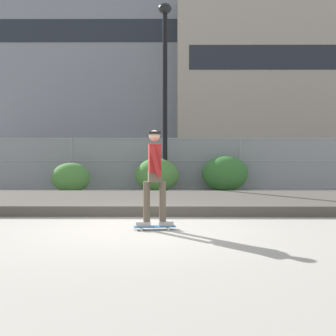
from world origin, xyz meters
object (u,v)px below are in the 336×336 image
street_lamp (165,74)px  shrub_right (225,174)px  shrub_center (157,175)px  skateboard (155,227)px  parked_car_near (36,163)px  shrub_left (71,178)px  skater (155,171)px

street_lamp → shrub_right: size_ratio=3.98×
street_lamp → shrub_center: size_ratio=4.25×
street_lamp → shrub_right: bearing=7.1°
skateboard → street_lamp: bearing=89.0°
skateboard → street_lamp: size_ratio=0.13×
parked_car_near → shrub_left: 3.99m
skateboard → shrub_center: bearing=91.4°
shrub_right → shrub_left: bearing=-174.6°
skater → parked_car_near: skater is taller
street_lamp → shrub_center: bearing=-171.4°
shrub_left → shrub_center: shrub_center is taller
shrub_right → skater: bearing=-107.3°
street_lamp → shrub_left: 4.69m
parked_car_near → shrub_left: bearing=-57.3°
parked_car_near → skateboard: bearing=-62.2°
parked_car_near → shrub_left: parked_car_near is taller
skater → shrub_right: skater is taller
street_lamp → shrub_left: bearing=-175.7°
street_lamp → skateboard: bearing=-91.0°
shrub_left → shrub_right: (5.21, 0.49, 0.11)m
skateboard → shrub_right: 7.34m
shrub_center → street_lamp: bearing=8.6°
skateboard → skater: skater is taller
skater → shrub_right: bearing=72.7°
skater → shrub_center: (-0.17, 6.69, -0.55)m
shrub_center → parked_car_near: bearing=147.9°
skateboard → shrub_left: 7.19m
parked_car_near → shrub_right: parked_car_near is taller
street_lamp → shrub_left: (-3.15, -0.24, -3.46)m
street_lamp → shrub_left: size_ratio=4.86×
skateboard → skater: 1.07m
skater → parked_car_near: (-5.19, 9.85, -0.29)m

